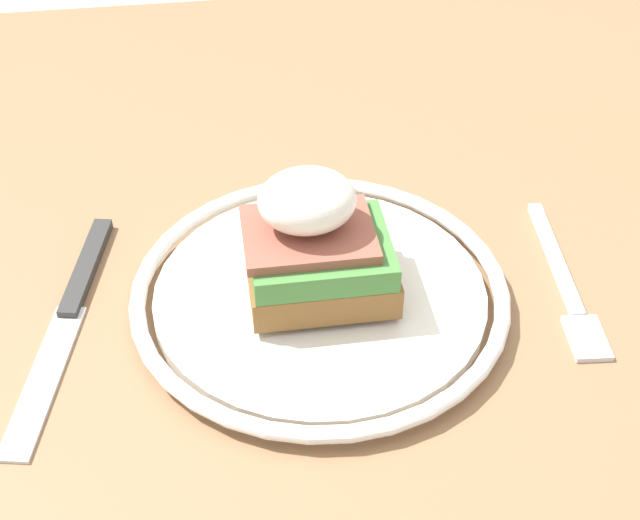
# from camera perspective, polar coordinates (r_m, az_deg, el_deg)

# --- Properties ---
(dining_table) EXTENTS (0.92, 0.79, 0.76)m
(dining_table) POSITION_cam_1_polar(r_m,az_deg,el_deg) (0.68, -1.24, -7.25)
(dining_table) COLOR #846042
(dining_table) RESTS_ON ground_plane
(plate) EXTENTS (0.23, 0.23, 0.02)m
(plate) POSITION_cam_1_polar(r_m,az_deg,el_deg) (0.55, 0.00, -2.15)
(plate) COLOR silver
(plate) RESTS_ON dining_table
(sandwich) EXTENTS (0.09, 0.10, 0.08)m
(sandwich) POSITION_cam_1_polar(r_m,az_deg,el_deg) (0.53, -0.14, 1.07)
(sandwich) COLOR brown
(sandwich) RESTS_ON plate
(fork) EXTENTS (0.03, 0.15, 0.00)m
(fork) POSITION_cam_1_polar(r_m,az_deg,el_deg) (0.59, 15.44, -1.55)
(fork) COLOR silver
(fork) RESTS_ON dining_table
(knife) EXTENTS (0.05, 0.20, 0.01)m
(knife) POSITION_cam_1_polar(r_m,az_deg,el_deg) (0.57, -15.63, -2.94)
(knife) COLOR #2D2D2D
(knife) RESTS_ON dining_table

